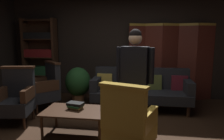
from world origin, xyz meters
The scene contains 14 objects.
ground_plane centered at (0.00, 0.00, 0.00)m, with size 10.00×10.00×0.00m, color #331E11.
back_wall centered at (0.00, 2.45, 1.40)m, with size 7.20×0.10×2.80m, color black.
folding_screen centered at (1.25, 2.30, 0.99)m, with size 2.09×0.29×1.90m.
bookshelf centered at (-2.15, 2.19, 1.05)m, with size 0.90×0.32×2.05m.
velvet_couch centered at (0.55, 1.46, 0.46)m, with size 2.12×0.78×0.88m.
coffee_table centered at (-0.47, -0.04, 0.37)m, with size 1.00×0.64×0.42m.
armchair_gilt_accent centered at (0.43, -0.64, 0.49)m, with size 0.74×0.74×1.04m.
armchair_wing_left centered at (-1.50, 1.08, 0.49)m, with size 0.82×0.82×1.04m.
armchair_wing_right centered at (-1.69, 0.27, 0.49)m, with size 0.67×0.67×1.04m.
standing_figure centered at (0.47, 0.03, 1.03)m, with size 0.58×0.29×1.70m.
potted_plant centered at (-0.90, 1.49, 0.51)m, with size 0.59×0.59×0.88m.
book_tan_leather centered at (-0.49, 0.02, 0.44)m, with size 0.20×0.15×0.03m, color #9E7A47.
book_green_cloth centered at (-0.49, 0.02, 0.47)m, with size 0.21×0.19×0.03m, color #1E4C28.
book_black_cloth centered at (-0.49, 0.02, 0.50)m, with size 0.26×0.16×0.04m, color black.
Camera 1 is at (0.60, -3.23, 1.60)m, focal length 34.58 mm.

